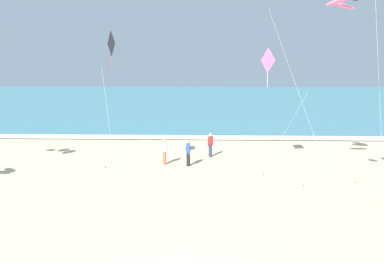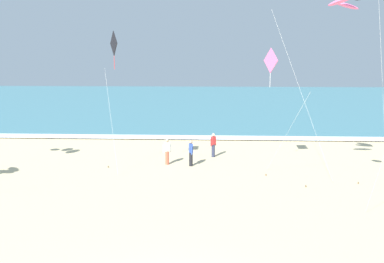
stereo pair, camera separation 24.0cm
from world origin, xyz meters
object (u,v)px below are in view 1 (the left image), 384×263
(kite_diamond_rose_distant, at_px, (269,63))
(kite_diamond_charcoal_far, at_px, (111,47))
(kite_arc_violet_low, at_px, (341,1))
(bystander_blue_top, at_px, (188,153))
(bystander_red_top, at_px, (210,145))
(bystander_white_top, at_px, (164,152))

(kite_diamond_rose_distant, bearing_deg, kite_diamond_charcoal_far, -169.81)
(kite_arc_violet_low, distance_m, bystander_blue_top, 11.78)
(bystander_red_top, bearing_deg, kite_arc_violet_low, -42.51)
(kite_diamond_rose_distant, height_order, bystander_blue_top, kite_diamond_rose_distant)
(kite_diamond_rose_distant, height_order, bystander_red_top, kite_diamond_rose_distant)
(kite_diamond_charcoal_far, bearing_deg, kite_diamond_rose_distant, 10.19)
(kite_arc_violet_low, relative_size, bystander_red_top, 6.02)
(kite_diamond_rose_distant, bearing_deg, bystander_white_top, 169.16)
(kite_diamond_rose_distant, relative_size, bystander_white_top, 4.42)
(bystander_white_top, height_order, bystander_red_top, same)
(kite_diamond_rose_distant, height_order, bystander_white_top, kite_diamond_rose_distant)
(bystander_white_top, bearing_deg, bystander_red_top, 36.58)
(kite_diamond_rose_distant, bearing_deg, bystander_blue_top, 169.45)
(kite_diamond_charcoal_far, height_order, bystander_white_top, kite_diamond_charcoal_far)
(kite_diamond_charcoal_far, xyz_separation_m, bystander_red_top, (5.32, 4.79, -6.21))
(bystander_blue_top, relative_size, bystander_white_top, 1.00)
(kite_diamond_charcoal_far, distance_m, kite_diamond_rose_distant, 8.68)
(kite_diamond_charcoal_far, height_order, bystander_red_top, kite_diamond_charcoal_far)
(kite_diamond_rose_distant, bearing_deg, kite_arc_violet_low, -38.88)
(kite_diamond_charcoal_far, xyz_separation_m, bystander_blue_top, (3.96, 2.38, -6.21))
(kite_diamond_rose_distant, xyz_separation_m, bystander_blue_top, (-4.54, 0.85, -5.36))
(kite_diamond_rose_distant, bearing_deg, bystander_red_top, 134.37)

